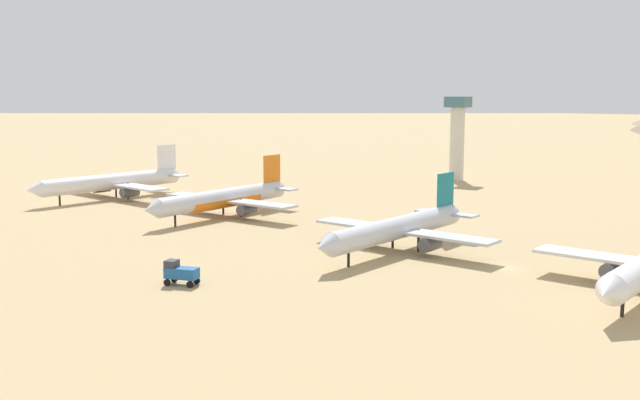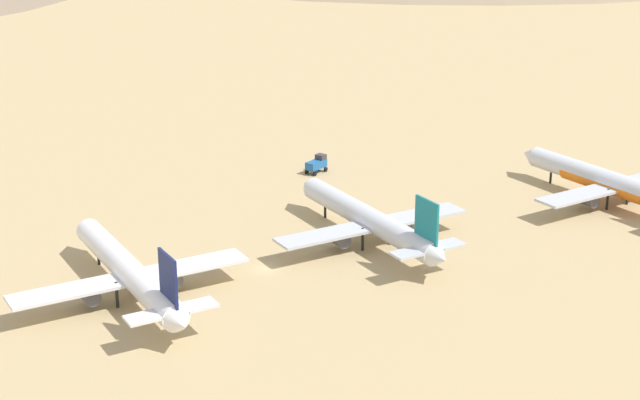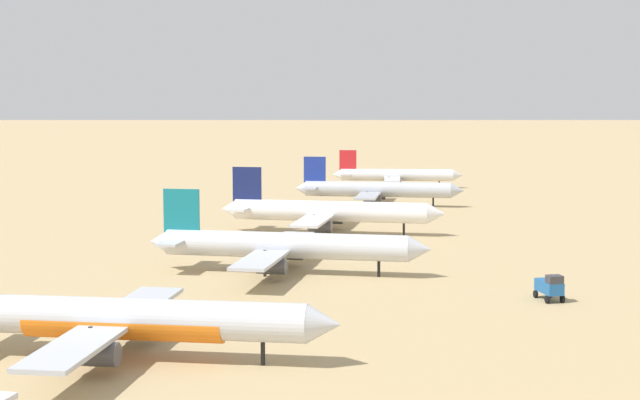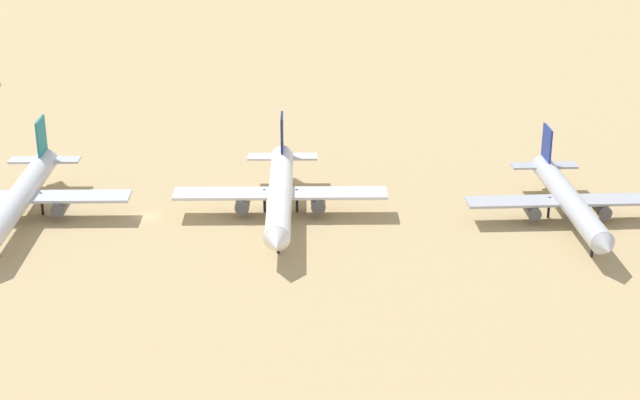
% 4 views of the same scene
% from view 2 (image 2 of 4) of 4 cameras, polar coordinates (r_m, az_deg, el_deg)
% --- Properties ---
extents(ground_plane, '(1800.00, 1800.00, 0.00)m').
position_cam_2_polar(ground_plane, '(167.98, -3.15, -4.04)').
color(ground_plane, tan).
extents(parked_jet_1, '(47.90, 38.94, 13.81)m').
position_cam_2_polar(parked_jet_1, '(206.36, 16.46, 1.00)').
color(parked_jet_1, silver).
rests_on(parked_jet_1, ground).
extents(parked_jet_2, '(47.07, 38.36, 13.57)m').
position_cam_2_polar(parked_jet_2, '(177.44, 2.90, -1.16)').
color(parked_jet_2, silver).
rests_on(parked_jet_2, ground).
extents(parked_jet_3, '(47.55, 38.76, 13.71)m').
position_cam_2_polar(parked_jet_3, '(158.02, -11.04, -4.11)').
color(parked_jet_3, white).
rests_on(parked_jet_3, ground).
extents(service_truck, '(3.94, 5.63, 3.90)m').
position_cam_2_polar(service_truck, '(218.75, -0.18, 2.12)').
color(service_truck, '#1E5999').
rests_on(service_truck, ground).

